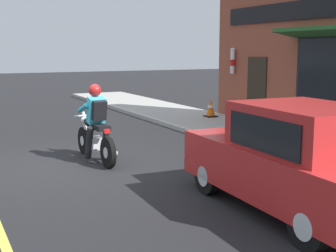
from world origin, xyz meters
TOP-DOWN VIEW (x-y plane):
  - ground_plane at (0.00, 0.00)m, footprint 80.00×80.00m
  - sidewalk_curb at (5.11, 3.00)m, footprint 2.60×22.00m
  - storefront_building at (6.63, -0.21)m, footprint 1.25×9.58m
  - motorcycle_with_rider at (0.54, 0.22)m, footprint 0.56×2.02m
  - car_hatchback at (2.10, -4.08)m, footprint 1.80×3.85m
  - trash_bin at (4.24, -2.17)m, footprint 0.56×0.56m
  - traffic_cone at (5.65, 3.90)m, footprint 0.36×0.36m

SIDE VIEW (x-z plane):
  - ground_plane at x=0.00m, z-range 0.00..0.00m
  - sidewalk_curb at x=5.11m, z-range 0.00..0.14m
  - traffic_cone at x=5.65m, z-range 0.13..0.73m
  - trash_bin at x=4.24m, z-range 0.15..1.13m
  - motorcycle_with_rider at x=0.54m, z-range -0.13..1.49m
  - car_hatchback at x=2.10m, z-range -0.02..1.55m
  - storefront_building at x=6.63m, z-range 0.01..4.21m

